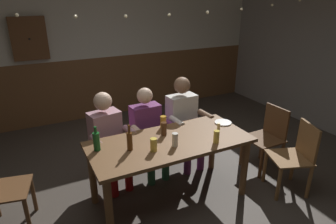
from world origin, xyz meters
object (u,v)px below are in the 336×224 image
person_0 (108,136)px  pint_glass_2 (164,129)px  person_2 (184,118)px  bottle_0 (130,140)px  chair_empty_near_left (296,156)px  table_candle (219,126)px  dining_table (170,149)px  bottle_1 (96,141)px  chair_empty_far_end (268,136)px  person_1 (148,129)px  pint_glass_0 (163,122)px  pint_glass_4 (154,145)px  wall_dart_cabinet (29,39)px  pint_glass_1 (175,140)px  pint_glass_3 (216,137)px  plate_0 (223,123)px

person_0 → pint_glass_2: person_0 is taller
person_2 → bottle_0: bearing=29.2°
chair_empty_near_left → table_candle: bearing=76.5°
dining_table → bottle_1: (-0.78, 0.15, 0.22)m
chair_empty_far_end → person_2: bearing=56.7°
person_1 → pint_glass_2: bearing=86.2°
bottle_0 → pint_glass_0: size_ratio=1.93×
pint_glass_4 → chair_empty_near_left: bearing=-13.1°
person_2 → table_candle: bearing=96.1°
wall_dart_cabinet → pint_glass_0: bearing=-64.0°
chair_empty_far_end → pint_glass_0: (-1.44, 0.32, 0.37)m
person_1 → bottle_0: size_ratio=4.18×
dining_table → table_candle: (0.65, -0.00, 0.15)m
pint_glass_1 → wall_dart_cabinet: size_ratio=0.21×
person_0 → bottle_0: person_0 is taller
pint_glass_3 → wall_dart_cabinet: 3.59m
bottle_1 → pint_glass_4: 0.59m
plate_0 → pint_glass_1: pint_glass_1 is taller
person_2 → wall_dart_cabinet: wall_dart_cabinet is taller
pint_glass_1 → pint_glass_3: 0.46m
table_candle → pint_glass_0: pint_glass_0 is taller
bottle_0 → pint_glass_2: size_ratio=1.83×
chair_empty_far_end → bottle_0: bottle_0 is taller
dining_table → pint_glass_1: (-0.01, -0.13, 0.19)m
plate_0 → pint_glass_1: size_ratio=1.41×
bottle_1 → pint_glass_0: bottle_1 is taller
person_1 → chair_empty_far_end: bearing=154.7°
pint_glass_0 → chair_empty_near_left: bearing=-32.8°
chair_empty_near_left → wall_dart_cabinet: wall_dart_cabinet is taller
table_candle → pint_glass_4: size_ratio=0.56×
chair_empty_far_end → table_candle: bearing=90.9°
table_candle → plate_0: (0.16, 0.12, -0.03)m
chair_empty_near_left → table_candle: 1.00m
wall_dart_cabinet → plate_0: bearing=-54.5°
person_1 → chair_empty_near_left: 1.84m
person_0 → pint_glass_0: size_ratio=8.21×
table_candle → pint_glass_2: size_ratio=0.52×
bottle_1 → pint_glass_2: 0.78m
pint_glass_4 → wall_dart_cabinet: bearing=106.5°
pint_glass_4 → pint_glass_3: bearing=-11.7°
pint_glass_1 → pint_glass_4: pint_glass_1 is taller
plate_0 → pint_glass_1: 0.86m
chair_empty_far_end → pint_glass_2: bearing=84.1°
person_2 → bottle_1: (-1.32, -0.49, 0.18)m
dining_table → pint_glass_3: (0.42, -0.27, 0.18)m
chair_empty_near_left → person_2: bearing=57.4°
pint_glass_1 → pint_glass_4: 0.25m
table_candle → wall_dart_cabinet: size_ratio=0.11×
person_1 → bottle_0: person_1 is taller
table_candle → pint_glass_4: pint_glass_4 is taller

